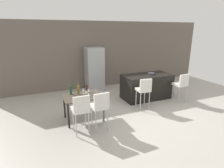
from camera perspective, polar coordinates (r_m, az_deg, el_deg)
The scene contains 16 objects.
ground_plane at distance 6.22m, azimuth 8.72°, elevation -7.65°, with size 10.00×10.00×0.00m, color #ADA89E.
back_wall at distance 8.45m, azimuth -1.64°, elevation 9.20°, with size 10.00×0.12×2.90m, color #665B51.
kitchen_island at distance 7.09m, azimuth 10.72°, elevation -0.73°, with size 1.84×0.92×0.92m, color black.
bar_chair_left at distance 6.00m, azimuth 9.94°, elevation -1.50°, with size 0.43×0.43×1.05m.
bar_chair_middle at distance 6.95m, azimuth 20.84°, elevation 0.14°, with size 0.42×0.42×1.05m.
dining_table at distance 5.29m, azimuth -9.00°, elevation -4.43°, with size 1.10×0.78×0.74m.
dining_chair_near at distance 4.54m, azimuth -9.69°, elevation -7.52°, with size 0.41×0.41×1.05m.
dining_chair_far at distance 4.67m, azimuth -3.71°, elevation -6.63°, with size 0.42×0.42×1.05m.
wine_bottle_near at distance 5.37m, azimuth -10.48°, elevation -1.71°, with size 0.08×0.08×0.35m.
wine_bottle_middle at distance 5.51m, azimuth -7.79°, elevation -1.38°, with size 0.07×0.07×0.28m.
wine_bottle_end at distance 5.39m, azimuth -12.74°, elevation -1.85°, with size 0.07×0.07×0.31m.
wine_glass_left at distance 5.30m, azimuth -7.36°, elevation -1.93°, with size 0.07×0.07×0.17m.
wine_glass_right at distance 5.38m, azimuth -8.94°, elevation -1.73°, with size 0.07×0.07×0.17m.
wine_glass_far at distance 5.18m, azimuth -8.04°, elevation -2.40°, with size 0.07×0.07×0.17m.
refrigerator at distance 7.88m, azimuth -5.55°, elevation 4.68°, with size 0.72×0.68×1.84m, color #939699.
fruit_bowl at distance 7.00m, azimuth 12.19°, elevation 3.16°, with size 0.25×0.25×0.07m, color #333338.
Camera 1 is at (-3.05, -4.80, 2.53)m, focal length 29.33 mm.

